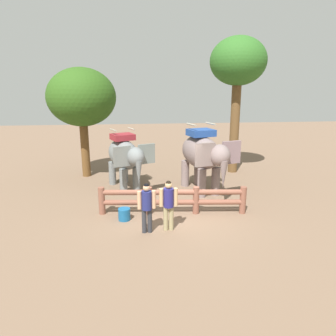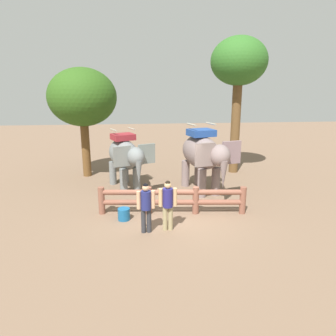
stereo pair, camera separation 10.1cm
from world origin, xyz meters
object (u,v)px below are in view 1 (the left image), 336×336
Objects in this scene: tree_far_left at (238,65)px; tree_back_center at (82,98)px; tourist_woman_in_black at (168,202)px; tourist_man_in_blue at (147,204)px; log_fence at (173,198)px; elephant_center at (203,154)px; feed_bucket at (124,214)px; elephant_near_left at (125,156)px.

tree_far_left is 1.28× the size of tree_back_center.
tourist_woman_in_black reaches higher than tourist_man_in_blue.
log_fence is 0.77× the size of tree_far_left.
tourist_woman_in_black is (-1.98, -3.76, -0.75)m from elephant_center.
tree_far_left is at bearing 45.24° from feed_bucket.
tree_back_center is at bearing 109.45° from feed_bucket.
elephant_center is 2.15× the size of tourist_woman_in_black.
elephant_center is at bearing 54.97° from tourist_man_in_blue.
tourist_man_in_blue reaches higher than feed_bucket.
feed_bucket is (-0.77, 1.08, -0.76)m from tourist_man_in_blue.
log_fence is 1.47m from tourist_woman_in_black.
tree_back_center reaches higher than elephant_center.
tree_back_center is (-3.95, 5.66, 3.52)m from log_fence.
tree_far_left reaches higher than elephant_center.
tourist_man_in_blue is at bearing -80.62° from elephant_near_left.
tree_far_left is (4.16, 5.62, 5.19)m from log_fence.
tree_far_left is at bearing 53.79° from tourist_man_in_blue.
tourist_man_in_blue is 0.23× the size of tree_far_left.
log_fence is at bearing -60.36° from elephant_near_left.
tourist_woman_in_black is 1.02× the size of tourist_man_in_blue.
tree_back_center is (-2.91, 7.15, 3.14)m from tourist_man_in_blue.
tree_far_left is 8.28m from tree_back_center.
elephant_center is at bearing -127.56° from tree_far_left.
tree_far_left reaches higher than elephant_near_left.
log_fence is 7.75m from tree_back_center.
elephant_near_left reaches higher than tourist_woman_in_black.
tourist_woman_in_black is at bearing -33.34° from feed_bucket.
elephant_near_left reaches higher than tourist_man_in_blue.
log_fence is 0.98× the size of tree_back_center.
log_fence is at bearing 12.42° from feed_bucket.
tree_back_center reaches higher than tourist_man_in_blue.
elephant_near_left is 4.76m from tourist_man_in_blue.
log_fence is at bearing -125.04° from elephant_center.
tourist_man_in_blue is at bearing -54.66° from feed_bucket.
log_fence is 3.26× the size of tourist_man_in_blue.
tourist_woman_in_black is 0.24× the size of tree_far_left.
tourist_woman_in_black is 3.97× the size of feed_bucket.
tree_back_center is 12.94× the size of feed_bucket.
tree_far_left is at bearing 57.41° from tourist_woman_in_black.
tourist_woman_in_black is at bearing 8.05° from tourist_man_in_blue.
tourist_man_in_blue is 1.53m from feed_bucket.
log_fence is at bearing 54.99° from tourist_man_in_blue.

